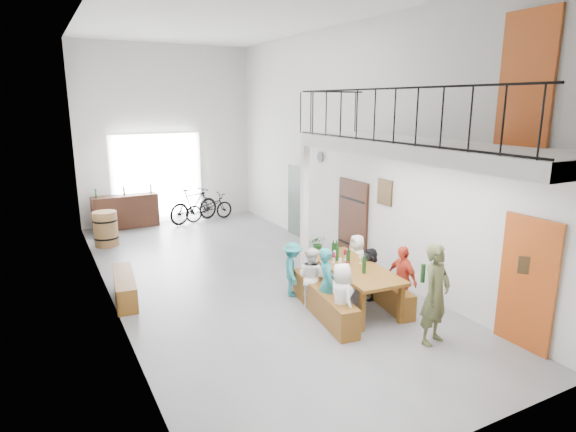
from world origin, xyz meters
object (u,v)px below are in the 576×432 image
side_bench (125,287)px  oak_barrel (106,229)px  host_standing (436,294)px  serving_counter (126,212)px  tasting_table (353,270)px  bicycle_near (209,207)px  bench_inner (323,301)px

side_bench → oak_barrel: bearing=87.1°
oak_barrel → host_standing: host_standing is taller
oak_barrel → serving_counter: size_ratio=0.49×
host_standing → tasting_table: bearing=83.9°
serving_counter → oak_barrel: bearing=-117.6°
side_bench → host_standing: (4.06, -4.14, 0.58)m
tasting_table → side_bench: 4.46m
side_bench → bicycle_near: bearing=56.4°
side_bench → serving_counter: serving_counter is taller
oak_barrel → bench_inner: bearing=-65.9°
side_bench → host_standing: bearing=-45.6°
serving_counter → tasting_table: bearing=-73.4°
tasting_table → oak_barrel: 7.24m
oak_barrel → bicycle_near: size_ratio=0.57×
oak_barrel → bicycle_near: oak_barrel is taller
host_standing → serving_counter: bearing=91.1°
tasting_table → bench_inner: tasting_table is taller
oak_barrel → serving_counter: bearing=64.7°
bicycle_near → oak_barrel: bearing=105.5°
bench_inner → oak_barrel: bearing=122.6°
serving_counter → bicycle_near: (2.56, -0.28, -0.07)m
side_bench → oak_barrel: size_ratio=1.82×
oak_barrel → host_standing: 8.96m
tasting_table → host_standing: 1.81m
bench_inner → oak_barrel: size_ratio=2.40×
oak_barrel → serving_counter: (0.81, 1.72, 0.04)m
bench_inner → host_standing: host_standing is taller
tasting_table → bicycle_near: bearing=96.2°
serving_counter → bicycle_near: size_ratio=1.16×
tasting_table → host_standing: size_ratio=1.43×
side_bench → bench_inner: bearing=-38.7°
serving_counter → bicycle_near: serving_counter is taller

